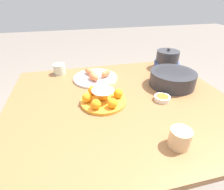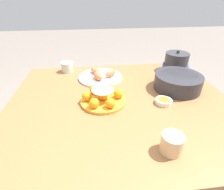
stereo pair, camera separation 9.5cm
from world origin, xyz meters
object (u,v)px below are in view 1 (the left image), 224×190
serving_bowl (172,78)px  cup_near (180,138)px  sauce_bowl (162,98)px  seafood_platter (96,77)px  cup_far (59,69)px  warming_pot (167,60)px  dining_table (120,112)px  cake_plate (103,98)px

serving_bowl → cup_near: serving_bowl is taller
sauce_bowl → serving_bowl: bearing=46.6°
seafood_platter → cup_far: bearing=148.5°
cup_far → warming_pot: (0.82, -0.08, 0.03)m
dining_table → cake_plate: size_ratio=4.97×
cake_plate → cup_near: size_ratio=2.97×
cup_near → cup_far: size_ratio=0.99×
seafood_platter → warming_pot: bearing=7.2°
dining_table → serving_bowl: serving_bowl is taller
dining_table → cup_near: 0.42m
sauce_bowl → cup_far: cup_far is taller
sauce_bowl → warming_pot: size_ratio=0.47×
cup_far → cake_plate: bearing=-62.3°
seafood_platter → cake_plate: bearing=-91.0°
cake_plate → cup_near: cake_plate is taller
cake_plate → sauce_bowl: size_ratio=2.82×
dining_table → cake_plate: 0.15m
cake_plate → sauce_bowl: cake_plate is taller
cake_plate → cup_far: cake_plate is taller
cake_plate → warming_pot: 0.69m
cup_far → seafood_platter: bearing=-31.5°
cake_plate → seafood_platter: size_ratio=0.83×
warming_pot → cup_near: bearing=-114.9°
sauce_bowl → dining_table: bearing=166.2°
seafood_platter → cup_far: (-0.24, 0.15, 0.02)m
cup_near → warming_pot: bearing=65.1°
sauce_bowl → cake_plate: bearing=170.5°
seafood_platter → warming_pot: size_ratio=1.58×
cake_plate → warming_pot: size_ratio=1.31×
seafood_platter → cup_near: 0.72m
sauce_bowl → cup_far: size_ratio=1.04×
cup_near → warming_pot: 0.83m
dining_table → sauce_bowl: size_ratio=14.02×
seafood_platter → cup_near: (0.23, -0.68, 0.02)m
cup_far → dining_table: bearing=-53.2°
seafood_platter → cup_near: bearing=-71.5°
serving_bowl → seafood_platter: size_ratio=0.94×
dining_table → seafood_platter: size_ratio=4.12×
seafood_platter → dining_table: bearing=-72.6°
serving_bowl → seafood_platter: (-0.46, 0.21, -0.03)m
cake_plate → warming_pot: warming_pot is taller
cake_plate → cup_far: size_ratio=2.93×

